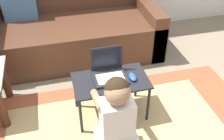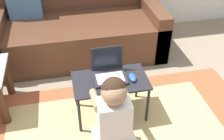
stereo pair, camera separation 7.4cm
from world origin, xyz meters
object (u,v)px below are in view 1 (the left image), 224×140
object	(u,v)px
person_seated	(117,122)
couch	(74,28)
computer_mouse	(133,77)
laptop	(109,73)
laptop_desk	(111,84)

from	to	relation	value
person_seated	couch	bearing A→B (deg)	93.60
computer_mouse	person_seated	distance (m)	0.45
computer_mouse	person_seated	size ratio (longest dim) A/B	0.16
laptop	person_seated	world-z (taller)	person_seated
laptop	computer_mouse	world-z (taller)	laptop
laptop	computer_mouse	size ratio (longest dim) A/B	2.40
laptop_desk	laptop	size ratio (longest dim) A/B	2.28
computer_mouse	couch	bearing A→B (deg)	105.94
couch	laptop	xyz separation A→B (m)	(0.16, -1.10, 0.12)
couch	person_seated	xyz separation A→B (m)	(0.10, -1.55, 0.03)
computer_mouse	person_seated	xyz separation A→B (m)	(-0.24, -0.38, -0.07)
laptop	person_seated	xyz separation A→B (m)	(-0.06, -0.45, -0.09)
laptop	computer_mouse	bearing A→B (deg)	-22.72
laptop_desk	laptop	bearing A→B (deg)	91.51
laptop_desk	computer_mouse	size ratio (longest dim) A/B	5.49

